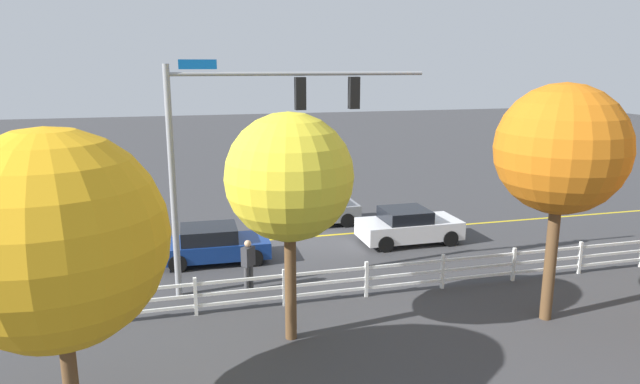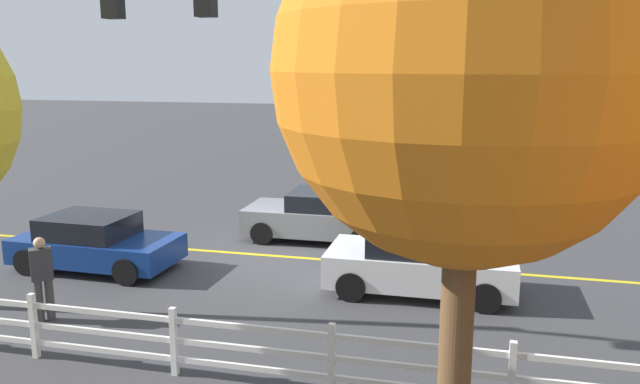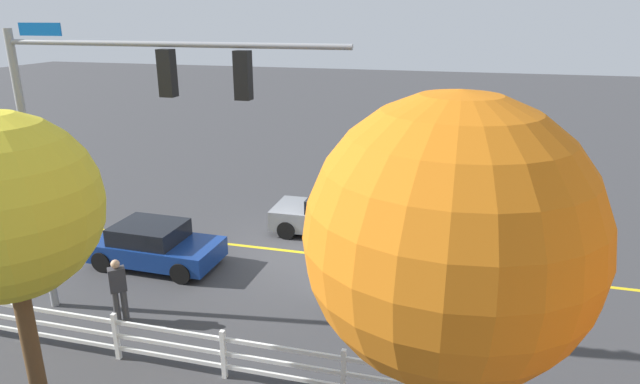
{
  "view_description": "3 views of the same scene",
  "coord_description": "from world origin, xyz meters",
  "px_view_note": "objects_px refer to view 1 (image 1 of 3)",
  "views": [
    {
      "loc": [
        5.18,
        21.99,
        7.1
      ],
      "look_at": [
        -0.61,
        0.06,
        1.92
      ],
      "focal_mm": 31.52,
      "sensor_mm": 36.0,
      "label": 1
    },
    {
      "loc": [
        -4.93,
        15.11,
        4.96
      ],
      "look_at": [
        -1.25,
        0.11,
        1.8
      ],
      "focal_mm": 35.45,
      "sensor_mm": 36.0,
      "label": 2
    },
    {
      "loc": [
        -4.87,
        15.38,
        7.43
      ],
      "look_at": [
        -0.89,
        0.4,
        2.28
      ],
      "focal_mm": 30.23,
      "sensor_mm": 36.0,
      "label": 3
    }
  ],
  "objects_px": {
    "tree_2": "(289,178)",
    "car_0": "(313,209)",
    "car_1": "(408,226)",
    "tree_3": "(55,240)",
    "car_2": "(213,244)",
    "tree_0": "(561,150)",
    "pedestrian": "(248,263)"
  },
  "relations": [
    {
      "from": "car_1",
      "to": "tree_3",
      "type": "xyz_separation_m",
      "value": [
        11.21,
        9.69,
        3.33
      ]
    },
    {
      "from": "car_1",
      "to": "tree_3",
      "type": "distance_m",
      "value": 15.19
    },
    {
      "from": "pedestrian",
      "to": "tree_0",
      "type": "height_order",
      "value": "tree_0"
    },
    {
      "from": "car_0",
      "to": "tree_0",
      "type": "relative_size",
      "value": 0.62
    },
    {
      "from": "car_2",
      "to": "tree_0",
      "type": "relative_size",
      "value": 0.6
    },
    {
      "from": "car_2",
      "to": "tree_2",
      "type": "relative_size",
      "value": 0.66
    },
    {
      "from": "car_0",
      "to": "car_2",
      "type": "distance_m",
      "value": 6.1
    },
    {
      "from": "tree_2",
      "to": "tree_3",
      "type": "distance_m",
      "value": 5.69
    },
    {
      "from": "car_2",
      "to": "tree_3",
      "type": "distance_m",
      "value": 10.56
    },
    {
      "from": "tree_3",
      "to": "car_0",
      "type": "bearing_deg",
      "value": -121.39
    },
    {
      "from": "car_0",
      "to": "car_2",
      "type": "height_order",
      "value": "car_0"
    },
    {
      "from": "car_1",
      "to": "tree_2",
      "type": "relative_size",
      "value": 0.68
    },
    {
      "from": "car_2",
      "to": "tree_0",
      "type": "xyz_separation_m",
      "value": [
        -8.8,
        7.27,
        4.21
      ]
    },
    {
      "from": "car_0",
      "to": "tree_2",
      "type": "xyz_separation_m",
      "value": [
        3.2,
        10.42,
        3.65
      ]
    },
    {
      "from": "tree_0",
      "to": "tree_3",
      "type": "xyz_separation_m",
      "value": [
        12.18,
        2.15,
        -0.85
      ]
    },
    {
      "from": "car_1",
      "to": "pedestrian",
      "type": "xyz_separation_m",
      "value": [
        6.95,
        3.35,
        0.24
      ]
    },
    {
      "from": "car_1",
      "to": "car_2",
      "type": "bearing_deg",
      "value": -178.27
    },
    {
      "from": "car_1",
      "to": "pedestrian",
      "type": "relative_size",
      "value": 2.4
    },
    {
      "from": "car_2",
      "to": "tree_3",
      "type": "xyz_separation_m",
      "value": [
        3.38,
        9.42,
        3.36
      ]
    },
    {
      "from": "car_1",
      "to": "tree_0",
      "type": "height_order",
      "value": "tree_0"
    },
    {
      "from": "pedestrian",
      "to": "car_0",
      "type": "bearing_deg",
      "value": 110.71
    },
    {
      "from": "car_0",
      "to": "pedestrian",
      "type": "relative_size",
      "value": 2.44
    },
    {
      "from": "pedestrian",
      "to": "tree_3",
      "type": "distance_m",
      "value": 8.23
    },
    {
      "from": "tree_2",
      "to": "car_0",
      "type": "bearing_deg",
      "value": -107.06
    },
    {
      "from": "tree_3",
      "to": "car_2",
      "type": "bearing_deg",
      "value": -109.73
    },
    {
      "from": "car_1",
      "to": "tree_0",
      "type": "xyz_separation_m",
      "value": [
        -0.97,
        7.54,
        4.18
      ]
    },
    {
      "from": "car_1",
      "to": "tree_0",
      "type": "bearing_deg",
      "value": -82.89
    },
    {
      "from": "car_0",
      "to": "tree_2",
      "type": "height_order",
      "value": "tree_2"
    },
    {
      "from": "car_2",
      "to": "pedestrian",
      "type": "relative_size",
      "value": 2.35
    },
    {
      "from": "car_2",
      "to": "tree_0",
      "type": "bearing_deg",
      "value": -38.08
    },
    {
      "from": "car_1",
      "to": "car_2",
      "type": "relative_size",
      "value": 1.02
    },
    {
      "from": "car_0",
      "to": "car_1",
      "type": "xyz_separation_m",
      "value": [
        -3.11,
        3.59,
        -0.0
      ]
    }
  ]
}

